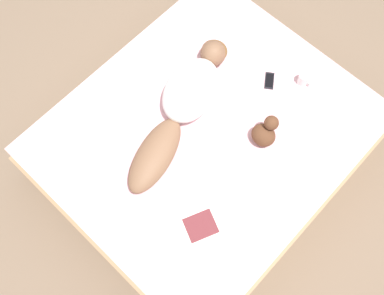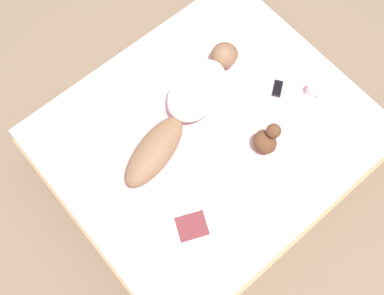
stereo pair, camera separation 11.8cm
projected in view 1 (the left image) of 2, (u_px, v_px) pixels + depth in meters
name	position (u px, v px, depth m)	size (l,w,h in m)	color
ground_plane	(204.00, 156.00, 3.62)	(12.00, 12.00, 0.00)	#7A6651
bed	(205.00, 144.00, 3.38)	(1.89, 2.18, 0.52)	tan
person	(184.00, 103.00, 3.09)	(0.59, 1.29, 0.23)	brown
open_magazine	(193.00, 209.00, 2.92)	(0.58, 0.46, 0.01)	silver
coffee_mug	(304.00, 79.00, 3.22)	(0.11, 0.08, 0.09)	white
cell_phone	(269.00, 81.00, 3.27)	(0.13, 0.15, 0.01)	black
plush_toy	(265.00, 133.00, 3.02)	(0.17, 0.19, 0.22)	brown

